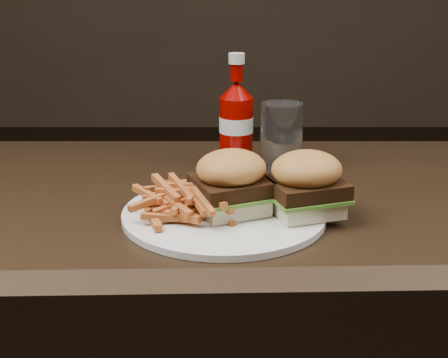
{
  "coord_description": "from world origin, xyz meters",
  "views": [
    {
      "loc": [
        0.02,
        -0.73,
        1.06
      ],
      "look_at": [
        0.02,
        0.04,
        0.8
      ],
      "focal_mm": 50.0,
      "sensor_mm": 36.0,
      "label": 1
    }
  ],
  "objects_px": {
    "dining_table": "(210,240)",
    "ketchup_bottle": "(236,131)",
    "tumbler": "(281,136)",
    "plate": "(224,214)"
  },
  "relations": [
    {
      "from": "dining_table",
      "to": "tumbler",
      "type": "relative_size",
      "value": 11.43
    },
    {
      "from": "ketchup_bottle",
      "to": "tumbler",
      "type": "height_order",
      "value": "ketchup_bottle"
    },
    {
      "from": "dining_table",
      "to": "ketchup_bottle",
      "type": "relative_size",
      "value": 11.15
    },
    {
      "from": "dining_table",
      "to": "tumbler",
      "type": "xyz_separation_m",
      "value": [
        0.11,
        0.23,
        0.08
      ]
    },
    {
      "from": "dining_table",
      "to": "ketchup_bottle",
      "type": "bearing_deg",
      "value": 81.3
    },
    {
      "from": "dining_table",
      "to": "ketchup_bottle",
      "type": "distance_m",
      "value": 0.26
    },
    {
      "from": "ketchup_bottle",
      "to": "tumbler",
      "type": "relative_size",
      "value": 1.03
    },
    {
      "from": "dining_table",
      "to": "ketchup_bottle",
      "type": "xyz_separation_m",
      "value": [
        0.04,
        0.25,
        0.08
      ]
    },
    {
      "from": "dining_table",
      "to": "ketchup_bottle",
      "type": "height_order",
      "value": "ketchup_bottle"
    },
    {
      "from": "plate",
      "to": "ketchup_bottle",
      "type": "distance_m",
      "value": 0.23
    }
  ]
}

